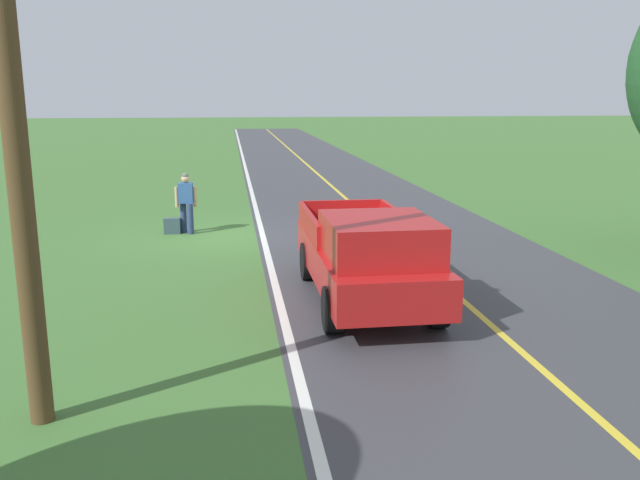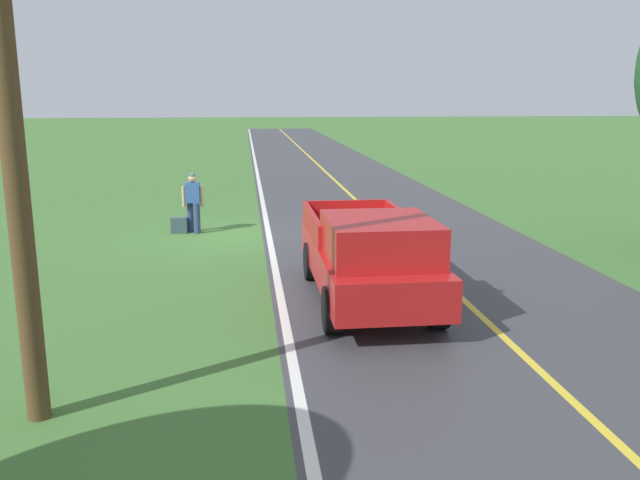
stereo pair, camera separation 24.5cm
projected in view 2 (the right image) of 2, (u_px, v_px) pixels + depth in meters
The scene contains 8 objects.
ground_plane at pixel (227, 236), 18.66m from camera, with size 200.00×200.00×0.00m, color #427033.
road_surface at pixel (390, 232), 19.18m from camera, with size 7.43×120.00×0.00m, color #3D3D42.
lane_edge_line at pixel (269, 235), 18.79m from camera, with size 0.16×117.60×0.00m, color silver.
lane_centre_line at pixel (390, 232), 19.18m from camera, with size 0.14×117.60×0.00m, color gold.
hitchhiker_walking at pixel (193, 199), 18.92m from camera, with size 0.62×0.52×1.75m.
suitcase_carried at pixel (179, 225), 18.98m from camera, with size 0.20×0.46×0.45m, color #384C56.
pickup_truck_passing at pixel (370, 255), 12.37m from camera, with size 2.12×5.41×1.82m.
utility_pole_roadside at pixel (9, 110), 7.37m from camera, with size 0.28×0.28×7.49m, color brown.
Camera 2 is at (-0.53, 18.42, 3.91)m, focal length 36.97 mm.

